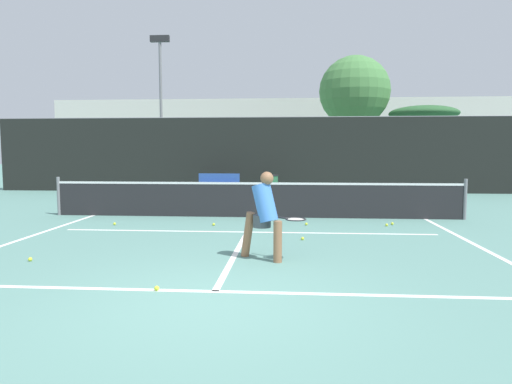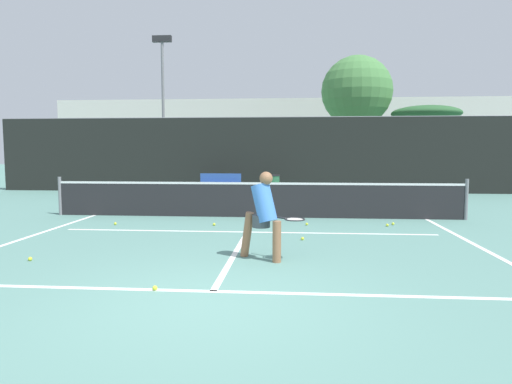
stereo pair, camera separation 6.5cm
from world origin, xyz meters
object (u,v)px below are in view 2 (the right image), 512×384
object	(u,v)px
courtside_bench	(220,183)
trash_bin	(272,185)
parked_car	(345,175)
player_practicing	(264,212)

from	to	relation	value
courtside_bench	trash_bin	bearing A→B (deg)	4.39
courtside_bench	parked_car	xyz separation A→B (m)	(5.42, 3.66, 0.16)
trash_bin	parked_car	xyz separation A→B (m)	(3.31, 3.54, 0.22)
courtside_bench	parked_car	world-z (taller)	parked_car
player_practicing	parked_car	world-z (taller)	parked_car
courtside_bench	trash_bin	xyz separation A→B (m)	(2.11, 0.12, -0.06)
courtside_bench	trash_bin	size ratio (longest dim) A/B	2.08
player_practicing	parked_car	distance (m)	14.83
courtside_bench	player_practicing	bearing A→B (deg)	-75.91
player_practicing	trash_bin	distance (m)	11.01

